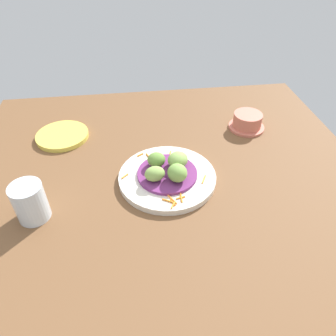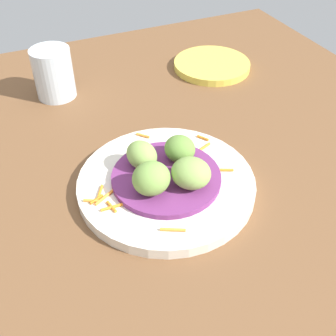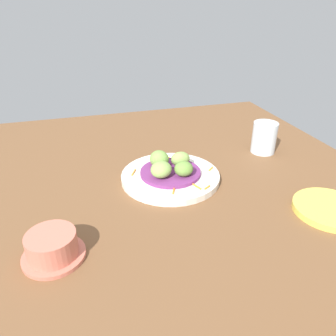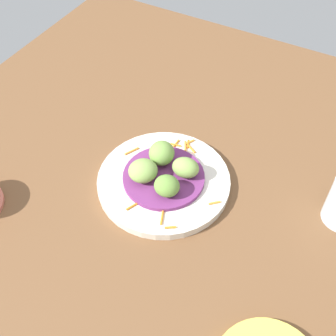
{
  "view_description": "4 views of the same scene",
  "coord_description": "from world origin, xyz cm",
  "px_view_note": "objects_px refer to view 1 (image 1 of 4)",
  "views": [
    {
      "loc": [
        -58.13,
        7.82,
        57.66
      ],
      "look_at": [
        4.42,
        -0.37,
        4.87
      ],
      "focal_mm": 33.66,
      "sensor_mm": 36.0,
      "label": 1
    },
    {
      "loc": [
        -14.71,
        -40.62,
        44.04
      ],
      "look_at": [
        3.0,
        -0.8,
        6.5
      ],
      "focal_mm": 45.04,
      "sensor_mm": 36.0,
      "label": 2
    },
    {
      "loc": [
        73.57,
        -21.17,
        44.3
      ],
      "look_at": [
        3.16,
        -0.67,
        5.49
      ],
      "focal_mm": 34.74,
      "sensor_mm": 36.0,
      "label": 3
    },
    {
      "loc": [
        50.08,
        26.56,
        68.1
      ],
      "look_at": [
        1.72,
        0.19,
        5.45
      ],
      "focal_mm": 47.18,
      "sensor_mm": 36.0,
      "label": 4
    }
  ],
  "objects_px": {
    "guac_scoop_back": "(155,174)",
    "side_plate_small": "(62,136)",
    "main_plate": "(167,177)",
    "guac_scoop_left": "(177,173)",
    "guac_scoop_right": "(156,160)",
    "terracotta_bowl": "(247,122)",
    "water_glass": "(30,202)",
    "guac_scoop_center": "(178,160)"
  },
  "relations": [
    {
      "from": "guac_scoop_back",
      "to": "side_plate_small",
      "type": "xyz_separation_m",
      "value": [
        0.26,
        0.26,
        -0.04
      ]
    },
    {
      "from": "main_plate",
      "to": "side_plate_small",
      "type": "xyz_separation_m",
      "value": [
        0.24,
        0.3,
        -0.0
      ]
    },
    {
      "from": "guac_scoop_left",
      "to": "side_plate_small",
      "type": "xyz_separation_m",
      "value": [
        0.27,
        0.32,
        -0.04
      ]
    },
    {
      "from": "guac_scoop_right",
      "to": "terracotta_bowl",
      "type": "height_order",
      "value": "guac_scoop_right"
    },
    {
      "from": "terracotta_bowl",
      "to": "water_glass",
      "type": "xyz_separation_m",
      "value": [
        -0.3,
        0.61,
        0.02
      ]
    },
    {
      "from": "guac_scoop_left",
      "to": "water_glass",
      "type": "height_order",
      "value": "water_glass"
    },
    {
      "from": "guac_scoop_center",
      "to": "terracotta_bowl",
      "type": "height_order",
      "value": "guac_scoop_center"
    },
    {
      "from": "guac_scoop_right",
      "to": "water_glass",
      "type": "distance_m",
      "value": 0.32
    },
    {
      "from": "guac_scoop_back",
      "to": "guac_scoop_center",
      "type": "bearing_deg",
      "value": -54.75
    },
    {
      "from": "guac_scoop_right",
      "to": "water_glass",
      "type": "xyz_separation_m",
      "value": [
        -0.12,
        0.3,
        0.0
      ]
    },
    {
      "from": "main_plate",
      "to": "side_plate_small",
      "type": "bearing_deg",
      "value": 51.41
    },
    {
      "from": "guac_scoop_left",
      "to": "guac_scoop_back",
      "type": "distance_m",
      "value": 0.06
    },
    {
      "from": "guac_scoop_back",
      "to": "side_plate_small",
      "type": "relative_size",
      "value": 0.32
    },
    {
      "from": "guac_scoop_right",
      "to": "water_glass",
      "type": "relative_size",
      "value": 0.51
    },
    {
      "from": "guac_scoop_center",
      "to": "guac_scoop_right",
      "type": "bearing_deg",
      "value": 80.25
    },
    {
      "from": "guac_scoop_right",
      "to": "guac_scoop_left",
      "type": "bearing_deg",
      "value": -144.75
    },
    {
      "from": "guac_scoop_center",
      "to": "terracotta_bowl",
      "type": "distance_m",
      "value": 0.32
    },
    {
      "from": "terracotta_bowl",
      "to": "water_glass",
      "type": "bearing_deg",
      "value": 116.38
    },
    {
      "from": "terracotta_bowl",
      "to": "main_plate",
      "type": "bearing_deg",
      "value": 126.79
    },
    {
      "from": "guac_scoop_left",
      "to": "guac_scoop_right",
      "type": "bearing_deg",
      "value": 35.25
    },
    {
      "from": "guac_scoop_right",
      "to": "guac_scoop_back",
      "type": "bearing_deg",
      "value": 170.25
    },
    {
      "from": "main_plate",
      "to": "terracotta_bowl",
      "type": "distance_m",
      "value": 0.36
    },
    {
      "from": "side_plate_small",
      "to": "water_glass",
      "type": "relative_size",
      "value": 1.71
    },
    {
      "from": "side_plate_small",
      "to": "terracotta_bowl",
      "type": "xyz_separation_m",
      "value": [
        -0.02,
        -0.58,
        0.02
      ]
    },
    {
      "from": "side_plate_small",
      "to": "terracotta_bowl",
      "type": "relative_size",
      "value": 1.39
    },
    {
      "from": "guac_scoop_center",
      "to": "guac_scoop_back",
      "type": "relative_size",
      "value": 1.07
    },
    {
      "from": "guac_scoop_back",
      "to": "guac_scoop_left",
      "type": "bearing_deg",
      "value": -99.75
    },
    {
      "from": "guac_scoop_left",
      "to": "side_plate_small",
      "type": "relative_size",
      "value": 0.33
    },
    {
      "from": "main_plate",
      "to": "water_glass",
      "type": "bearing_deg",
      "value": 105.05
    },
    {
      "from": "guac_scoop_right",
      "to": "terracotta_bowl",
      "type": "distance_m",
      "value": 0.36
    },
    {
      "from": "guac_scoop_center",
      "to": "side_plate_small",
      "type": "xyz_separation_m",
      "value": [
        0.21,
        0.33,
        -0.04
      ]
    },
    {
      "from": "guac_scoop_right",
      "to": "side_plate_small",
      "type": "distance_m",
      "value": 0.34
    },
    {
      "from": "terracotta_bowl",
      "to": "water_glass",
      "type": "height_order",
      "value": "water_glass"
    },
    {
      "from": "guac_scoop_back",
      "to": "water_glass",
      "type": "bearing_deg",
      "value": 102.37
    },
    {
      "from": "guac_scoop_right",
      "to": "guac_scoop_back",
      "type": "distance_m",
      "value": 0.06
    },
    {
      "from": "main_plate",
      "to": "terracotta_bowl",
      "type": "height_order",
      "value": "terracotta_bowl"
    },
    {
      "from": "water_glass",
      "to": "guac_scoop_left",
      "type": "bearing_deg",
      "value": -81.14
    },
    {
      "from": "main_plate",
      "to": "guac_scoop_left",
      "type": "relative_size",
      "value": 4.89
    },
    {
      "from": "guac_scoop_left",
      "to": "guac_scoop_right",
      "type": "relative_size",
      "value": 1.1
    },
    {
      "from": "guac_scoop_left",
      "to": "guac_scoop_right",
      "type": "height_order",
      "value": "guac_scoop_left"
    },
    {
      "from": "main_plate",
      "to": "guac_scoop_center",
      "type": "distance_m",
      "value": 0.05
    },
    {
      "from": "guac_scoop_right",
      "to": "guac_scoop_back",
      "type": "height_order",
      "value": "same"
    }
  ]
}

